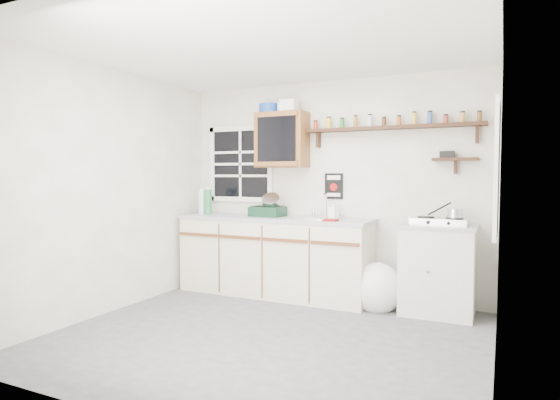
{
  "coord_description": "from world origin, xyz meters",
  "views": [
    {
      "loc": [
        1.83,
        -3.59,
        1.4
      ],
      "look_at": [
        -0.15,
        0.55,
        1.16
      ],
      "focal_mm": 30.0,
      "sensor_mm": 36.0,
      "label": 1
    }
  ],
  "objects_px": {
    "main_cabinet": "(274,256)",
    "hotplate": "(440,221)",
    "dish_rack": "(269,209)",
    "spice_shelf": "(391,127)",
    "right_cabinet": "(438,269)",
    "upper_cabinet": "(282,140)"
  },
  "relations": [
    {
      "from": "main_cabinet",
      "to": "hotplate",
      "type": "height_order",
      "value": "hotplate"
    },
    {
      "from": "main_cabinet",
      "to": "dish_rack",
      "type": "distance_m",
      "value": 0.56
    },
    {
      "from": "dish_rack",
      "to": "hotplate",
      "type": "distance_m",
      "value": 1.94
    },
    {
      "from": "dish_rack",
      "to": "spice_shelf",
      "type": "bearing_deg",
      "value": 10.69
    },
    {
      "from": "right_cabinet",
      "to": "spice_shelf",
      "type": "bearing_deg",
      "value": 160.46
    },
    {
      "from": "spice_shelf",
      "to": "main_cabinet",
      "type": "bearing_deg",
      "value": -170.74
    },
    {
      "from": "upper_cabinet",
      "to": "right_cabinet",
      "type": "bearing_deg",
      "value": -3.76
    },
    {
      "from": "spice_shelf",
      "to": "right_cabinet",
      "type": "bearing_deg",
      "value": -19.54
    },
    {
      "from": "right_cabinet",
      "to": "dish_rack",
      "type": "xyz_separation_m",
      "value": [
        -1.92,
        -0.0,
        0.56
      ]
    },
    {
      "from": "main_cabinet",
      "to": "upper_cabinet",
      "type": "height_order",
      "value": "upper_cabinet"
    },
    {
      "from": "upper_cabinet",
      "to": "spice_shelf",
      "type": "bearing_deg",
      "value": 3.11
    },
    {
      "from": "main_cabinet",
      "to": "upper_cabinet",
      "type": "xyz_separation_m",
      "value": [
        0.03,
        0.14,
        1.36
      ]
    },
    {
      "from": "main_cabinet",
      "to": "spice_shelf",
      "type": "bearing_deg",
      "value": 9.26
    },
    {
      "from": "main_cabinet",
      "to": "hotplate",
      "type": "bearing_deg",
      "value": 0.17
    },
    {
      "from": "dish_rack",
      "to": "hotplate",
      "type": "xyz_separation_m",
      "value": [
        1.93,
        -0.02,
        -0.07
      ]
    },
    {
      "from": "spice_shelf",
      "to": "dish_rack",
      "type": "xyz_separation_m",
      "value": [
        -1.39,
        -0.19,
        -0.92
      ]
    },
    {
      "from": "right_cabinet",
      "to": "spice_shelf",
      "type": "distance_m",
      "value": 1.58
    },
    {
      "from": "main_cabinet",
      "to": "spice_shelf",
      "type": "distance_m",
      "value": 1.98
    },
    {
      "from": "right_cabinet",
      "to": "dish_rack",
      "type": "relative_size",
      "value": 2.31
    },
    {
      "from": "right_cabinet",
      "to": "dish_rack",
      "type": "distance_m",
      "value": 2.0
    },
    {
      "from": "main_cabinet",
      "to": "dish_rack",
      "type": "xyz_separation_m",
      "value": [
        -0.08,
        0.02,
        0.55
      ]
    },
    {
      "from": "right_cabinet",
      "to": "hotplate",
      "type": "bearing_deg",
      "value": -50.78
    }
  ]
}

